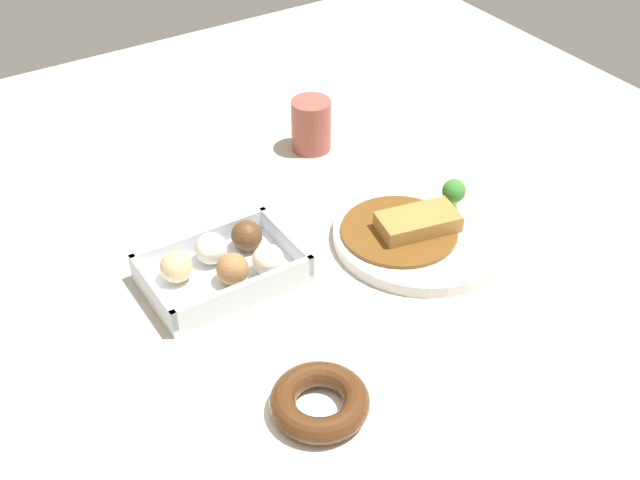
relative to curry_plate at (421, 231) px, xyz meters
The scene contains 5 objects.
ground_plane 0.16m from the curry_plate, 14.16° to the right, with size 1.60×1.60×0.00m, color #B2A893.
curry_plate is the anchor object (origin of this frame).
donut_box 0.29m from the curry_plate, 15.10° to the right, with size 0.21×0.14×0.06m.
chocolate_ring_donut 0.35m from the curry_plate, 33.20° to the left, with size 0.15×0.15×0.03m.
coffee_mug 0.30m from the curry_plate, 90.09° to the right, with size 0.07×0.07×0.09m, color #9E4C42.
Camera 1 is at (0.47, 0.76, 0.74)m, focal length 46.31 mm.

